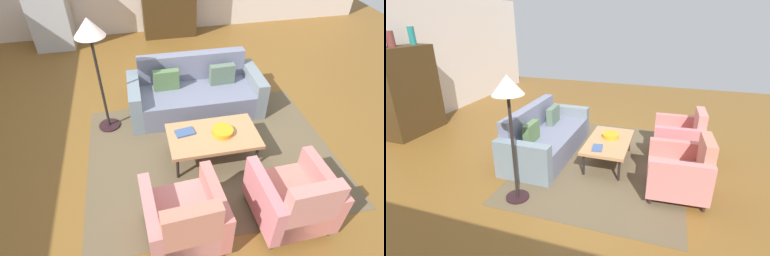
% 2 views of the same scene
% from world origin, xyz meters
% --- Properties ---
extents(ground_plane, '(11.86, 11.86, 0.00)m').
position_xyz_m(ground_plane, '(0.00, 0.00, 0.00)').
color(ground_plane, brown).
extents(wall_back, '(9.89, 0.12, 2.80)m').
position_xyz_m(wall_back, '(0.00, 3.92, 1.40)').
color(wall_back, beige).
rests_on(wall_back, ground).
extents(area_rug, '(3.40, 2.60, 0.01)m').
position_xyz_m(area_rug, '(-0.08, -0.60, 0.00)').
color(area_rug, brown).
rests_on(area_rug, ground).
extents(couch, '(2.11, 0.92, 0.86)m').
position_xyz_m(couch, '(-0.08, 0.54, 0.29)').
color(couch, slate).
rests_on(couch, ground).
extents(coffee_table, '(1.20, 0.70, 0.41)m').
position_xyz_m(coffee_table, '(-0.08, -0.65, 0.37)').
color(coffee_table, black).
rests_on(coffee_table, ground).
extents(armchair_left, '(0.85, 0.85, 0.88)m').
position_xyz_m(armchair_left, '(-0.68, -1.81, 0.34)').
color(armchair_left, '#2F1A1D').
rests_on(armchair_left, ground).
extents(armchair_right, '(0.83, 0.83, 0.88)m').
position_xyz_m(armchair_right, '(0.52, -1.81, 0.34)').
color(armchair_right, '#3C2C15').
rests_on(armchair_right, ground).
extents(fruit_bowl, '(0.28, 0.28, 0.07)m').
position_xyz_m(fruit_bowl, '(0.05, -0.65, 0.44)').
color(fruit_bowl, orange).
rests_on(fruit_bowl, coffee_table).
extents(book_stack, '(0.27, 0.19, 0.03)m').
position_xyz_m(book_stack, '(-0.44, -0.54, 0.42)').
color(book_stack, '#3C5584').
rests_on(book_stack, coffee_table).
extents(cabinet, '(1.20, 0.51, 1.80)m').
position_xyz_m(cabinet, '(-0.04, 3.57, 0.90)').
color(cabinet, '#422D15').
rests_on(cabinet, ground).
extents(vase_round, '(0.15, 0.15, 0.30)m').
position_xyz_m(vase_round, '(-0.19, 3.57, 1.95)').
color(vase_round, brown).
rests_on(vase_round, cabinet).
extents(vase_small, '(0.13, 0.13, 0.35)m').
position_xyz_m(vase_small, '(0.31, 3.57, 1.98)').
color(vase_small, '#1E726E').
rests_on(vase_small, cabinet).
extents(floor_lamp, '(0.40, 0.40, 1.72)m').
position_xyz_m(floor_lamp, '(-1.48, 0.32, 1.44)').
color(floor_lamp, black).
rests_on(floor_lamp, ground).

